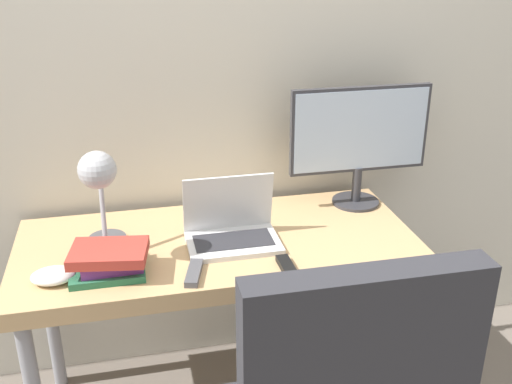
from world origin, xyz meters
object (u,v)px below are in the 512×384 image
Objects in this scene: laptop at (232,229)px; desk_lamp at (99,182)px; book_stack at (109,260)px; game_controller at (53,276)px; monitor at (360,137)px.

desk_lamp is at bearing -176.73° from laptop.
book_stack is at bearing -83.89° from desk_lamp.
book_stack is at bearing 4.71° from game_controller.
game_controller is (-0.17, -0.01, -0.03)m from book_stack.
monitor is 1.19m from game_controller.
desk_lamp reaches higher than laptop.
monitor is at bearing 21.63° from laptop.
laptop is at bearing 16.61° from book_stack.
laptop is at bearing 13.23° from game_controller.
monitor is 1.02m from book_stack.
desk_lamp is at bearing 96.11° from book_stack.
laptop is 0.59m from game_controller.
book_stack reaches higher than game_controller.
laptop reaches higher than game_controller.
laptop is 1.23× the size of book_stack.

